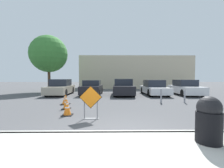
# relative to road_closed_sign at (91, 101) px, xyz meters

# --- Properties ---
(ground_plane) EXTENTS (96.00, 96.00, 0.00)m
(ground_plane) POSITION_rel_road_closed_sign_xyz_m (1.14, 8.22, -0.75)
(ground_plane) COLOR #4C4C4F
(sidewalk_strip) EXTENTS (29.40, 2.52, 0.14)m
(sidewalk_strip) POSITION_rel_road_closed_sign_xyz_m (1.14, -3.04, -0.68)
(sidewalk_strip) COLOR #ADAAA3
(sidewalk_strip) RESTS_ON ground_plane
(curb_lip) EXTENTS (29.40, 0.20, 0.14)m
(curb_lip) POSITION_rel_road_closed_sign_xyz_m (1.14, -1.78, -0.68)
(curb_lip) COLOR #ADAAA3
(curb_lip) RESTS_ON ground_plane
(road_closed_sign) EXTENTS (0.92, 0.20, 1.35)m
(road_closed_sign) POSITION_rel_road_closed_sign_xyz_m (0.00, 0.00, 0.00)
(road_closed_sign) COLOR black
(road_closed_sign) RESTS_ON ground_plane
(traffic_cone_nearest) EXTENTS (0.46, 0.46, 0.70)m
(traffic_cone_nearest) POSITION_rel_road_closed_sign_xyz_m (-1.13, 0.64, -0.41)
(traffic_cone_nearest) COLOR black
(traffic_cone_nearest) RESTS_ON ground_plane
(traffic_cone_second) EXTENTS (0.43, 0.43, 0.74)m
(traffic_cone_second) POSITION_rel_road_closed_sign_xyz_m (-1.58, 2.03, -0.38)
(traffic_cone_second) COLOR black
(traffic_cone_second) RESTS_ON ground_plane
(traffic_cone_third) EXTENTS (0.54, 0.54, 0.63)m
(traffic_cone_third) POSITION_rel_road_closed_sign_xyz_m (-2.05, 3.44, -0.44)
(traffic_cone_third) COLOR black
(traffic_cone_third) RESTS_ON ground_plane
(parked_car_nearest) EXTENTS (2.00, 4.56, 1.54)m
(parked_car_nearest) POSITION_rel_road_closed_sign_xyz_m (-4.10, 8.78, -0.04)
(parked_car_nearest) COLOR #A39984
(parked_car_nearest) RESTS_ON ground_plane
(parked_car_second) EXTENTS (1.98, 4.11, 1.44)m
(parked_car_second) POSITION_rel_road_closed_sign_xyz_m (-1.03, 8.90, -0.08)
(parked_car_second) COLOR black
(parked_car_second) RESTS_ON ground_plane
(parked_car_third) EXTENTS (2.07, 4.57, 1.57)m
(parked_car_third) POSITION_rel_road_closed_sign_xyz_m (2.05, 8.49, -0.02)
(parked_car_third) COLOR black
(parked_car_third) RESTS_ON ground_plane
(parked_car_fourth) EXTENTS (1.94, 4.68, 1.47)m
(parked_car_fourth) POSITION_rel_road_closed_sign_xyz_m (5.12, 8.72, -0.07)
(parked_car_fourth) COLOR silver
(parked_car_fourth) RESTS_ON ground_plane
(parked_car_fifth) EXTENTS (2.06, 4.73, 1.49)m
(parked_car_fifth) POSITION_rel_road_closed_sign_xyz_m (8.20, 8.69, -0.06)
(parked_car_fifth) COLOR silver
(parked_car_fifth) RESTS_ON ground_plane
(trash_bin) EXTENTS (0.57, 0.57, 1.10)m
(trash_bin) POSITION_rel_road_closed_sign_xyz_m (3.10, -2.54, -0.06)
(trash_bin) COLOR black
(trash_bin) RESTS_ON sidewalk_strip
(bollard_nearest) EXTENTS (0.12, 0.12, 0.94)m
(bollard_nearest) POSITION_rel_road_closed_sign_xyz_m (4.20, 3.95, -0.25)
(bollard_nearest) COLOR gray
(bollard_nearest) RESTS_ON ground_plane
(bollard_second) EXTENTS (0.12, 0.12, 0.86)m
(bollard_second) POSITION_rel_road_closed_sign_xyz_m (5.79, 3.95, -0.29)
(bollard_second) COLOR gray
(bollard_second) RESTS_ON ground_plane
(building_facade_backdrop) EXTENTS (17.62, 5.00, 5.08)m
(building_facade_backdrop) POSITION_rel_road_closed_sign_xyz_m (4.89, 19.13, 1.79)
(building_facade_backdrop) COLOR beige
(building_facade_backdrop) RESTS_ON ground_plane
(street_tree_behind_lot) EXTENTS (4.39, 4.39, 6.75)m
(street_tree_behind_lot) POSITION_rel_road_closed_sign_xyz_m (-6.61, 12.20, 3.80)
(street_tree_behind_lot) COLOR #513823
(street_tree_behind_lot) RESTS_ON ground_plane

